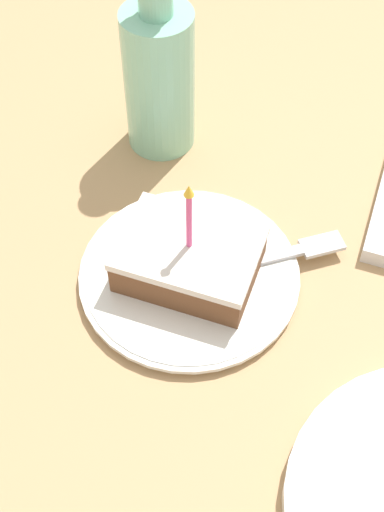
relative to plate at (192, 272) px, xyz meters
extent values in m
cube|color=tan|center=(0.00, 0.00, -0.03)|extent=(2.40, 2.40, 0.04)
cylinder|color=white|center=(0.00, 0.00, 0.00)|extent=(0.22, 0.22, 0.01)
cylinder|color=white|center=(0.00, 0.00, 0.00)|extent=(0.23, 0.23, 0.01)
cube|color=brown|center=(0.00, 0.00, 0.02)|extent=(0.10, 0.13, 0.04)
cube|color=silver|center=(0.00, 0.00, 0.05)|extent=(0.10, 0.14, 0.01)
cylinder|color=#E04C8C|center=(0.00, 0.00, 0.09)|extent=(0.01, 0.01, 0.07)
cone|color=yellow|center=(0.00, 0.00, 0.13)|extent=(0.01, 0.01, 0.01)
cube|color=silver|center=(-0.02, 0.04, 0.01)|extent=(0.10, 0.13, 0.01)
cube|color=silver|center=(-0.07, 0.12, 0.01)|extent=(0.05, 0.05, 0.01)
cylinder|color=#8CD1B2|center=(-0.18, -0.10, 0.08)|extent=(0.08, 0.08, 0.17)
camera|label=1|loc=(0.40, 0.14, 0.60)|focal=50.00mm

